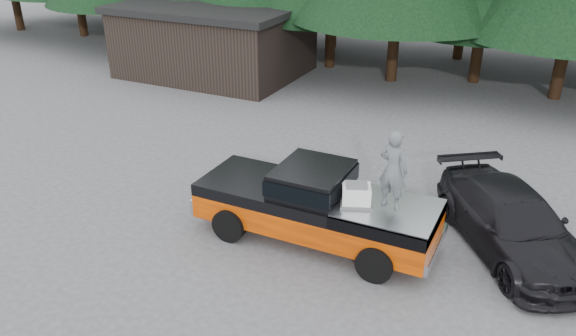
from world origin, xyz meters
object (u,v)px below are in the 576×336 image
at_px(air_compressor, 356,195).
at_px(man_on_bed, 393,170).
at_px(parked_car, 512,222).
at_px(utility_building, 215,39).
at_px(pickup_truck, 315,215).

distance_m(air_compressor, man_on_bed, 1.04).
xyz_separation_m(man_on_bed, parked_car, (2.53, 1.56, -1.51)).
height_order(parked_car, utility_building, utility_building).
xyz_separation_m(pickup_truck, utility_building, (-10.29, 11.56, 1.00)).
height_order(pickup_truck, air_compressor, air_compressor).
bearing_deg(man_on_bed, air_compressor, 28.98).
height_order(pickup_truck, parked_car, parked_car).
distance_m(man_on_bed, utility_building, 16.71).
bearing_deg(pickup_truck, man_on_bed, 1.47).
bearing_deg(parked_car, air_compressor, 173.35).
distance_m(pickup_truck, utility_building, 15.51).
bearing_deg(utility_building, man_on_bed, -43.59).
distance_m(pickup_truck, parked_car, 4.62).
height_order(man_on_bed, utility_building, utility_building).
xyz_separation_m(man_on_bed, utility_building, (-12.10, 11.51, -0.58)).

